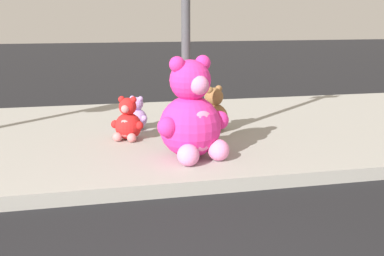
% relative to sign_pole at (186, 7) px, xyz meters
% --- Properties ---
extents(sidewalk, '(28.00, 4.40, 0.15)m').
position_rel_sign_pole_xyz_m(sidewalk, '(-1.00, 0.80, -1.77)').
color(sidewalk, '#9E9B93').
rests_on(sidewalk, ground_plane).
extents(sign_pole, '(0.56, 0.11, 3.20)m').
position_rel_sign_pole_xyz_m(sign_pole, '(0.00, 0.00, 0.00)').
color(sign_pole, '#4C4C51').
rests_on(sign_pole, sidewalk).
extents(plush_pink_large, '(0.87, 0.83, 1.17)m').
position_rel_sign_pole_xyz_m(plush_pink_large, '(-0.06, -0.58, -1.23)').
color(plush_pink_large, '#F22D93').
rests_on(plush_pink_large, sidewalk).
extents(plush_lavender, '(0.34, 0.35, 0.48)m').
position_rel_sign_pole_xyz_m(plush_lavender, '(-0.53, 0.94, -1.51)').
color(plush_lavender, '#B28CD8').
rests_on(plush_lavender, sidewalk).
extents(plush_brown, '(0.45, 0.47, 0.65)m').
position_rel_sign_pole_xyz_m(plush_brown, '(0.51, 0.59, -1.44)').
color(plush_brown, olive).
rests_on(plush_brown, sidewalk).
extents(plush_red, '(0.41, 0.41, 0.58)m').
position_rel_sign_pole_xyz_m(plush_red, '(-0.71, 0.37, -1.47)').
color(plush_red, red).
rests_on(plush_red, sidewalk).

